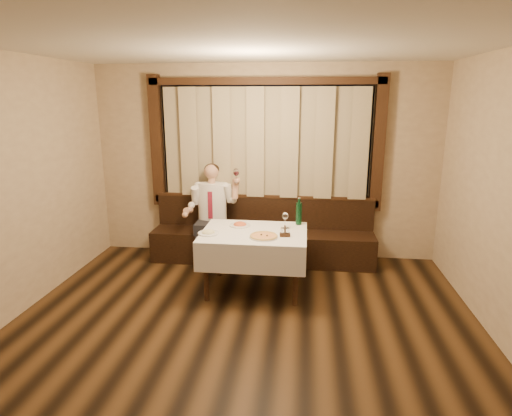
# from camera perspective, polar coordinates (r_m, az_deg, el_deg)

# --- Properties ---
(room) EXTENTS (5.01, 6.01, 2.81)m
(room) POSITION_cam_1_polar(r_m,az_deg,el_deg) (4.30, -1.46, 3.35)
(room) COLOR black
(room) RESTS_ON ground
(banquette) EXTENTS (3.20, 0.61, 0.94)m
(banquette) POSITION_cam_1_polar(r_m,az_deg,el_deg) (6.29, 0.88, -4.21)
(banquette) COLOR black
(banquette) RESTS_ON ground
(dining_table) EXTENTS (1.27, 0.97, 0.76)m
(dining_table) POSITION_cam_1_polar(r_m,az_deg,el_deg) (5.22, -0.26, -4.26)
(dining_table) COLOR black
(dining_table) RESTS_ON ground
(pizza) EXTENTS (0.34, 0.34, 0.04)m
(pizza) POSITION_cam_1_polar(r_m,az_deg,el_deg) (4.97, 1.04, -3.77)
(pizza) COLOR white
(pizza) RESTS_ON dining_table
(pasta_red) EXTENTS (0.27, 0.27, 0.09)m
(pasta_red) POSITION_cam_1_polar(r_m,az_deg,el_deg) (5.40, -2.16, -2.02)
(pasta_red) COLOR white
(pasta_red) RESTS_ON dining_table
(pasta_cream) EXTENTS (0.25, 0.25, 0.09)m
(pasta_cream) POSITION_cam_1_polar(r_m,az_deg,el_deg) (5.12, -6.37, -3.07)
(pasta_cream) COLOR white
(pasta_cream) RESTS_ON dining_table
(green_bottle) EXTENTS (0.08, 0.08, 0.35)m
(green_bottle) POSITION_cam_1_polar(r_m,az_deg,el_deg) (5.46, 5.74, -0.68)
(green_bottle) COLOR #115227
(green_bottle) RESTS_ON dining_table
(table_wine_glass) EXTENTS (0.08, 0.08, 0.21)m
(table_wine_glass) POSITION_cam_1_polar(r_m,az_deg,el_deg) (5.28, 3.91, -1.14)
(table_wine_glass) COLOR white
(table_wine_glass) RESTS_ON dining_table
(cruet_caddy) EXTENTS (0.13, 0.08, 0.13)m
(cruet_caddy) POSITION_cam_1_polar(r_m,az_deg,el_deg) (5.00, 3.88, -3.30)
(cruet_caddy) COLOR black
(cruet_caddy) RESTS_ON dining_table
(seated_man) EXTENTS (0.78, 0.58, 1.42)m
(seated_man) POSITION_cam_1_polar(r_m,az_deg,el_deg) (6.17, -5.94, 0.31)
(seated_man) COLOR black
(seated_man) RESTS_ON ground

